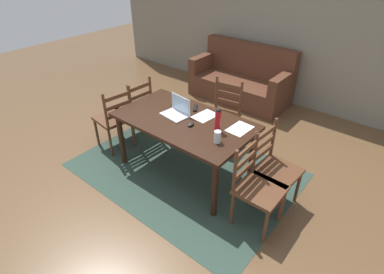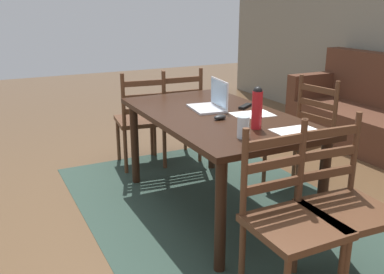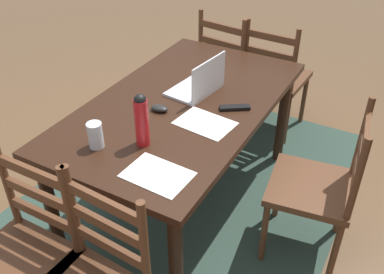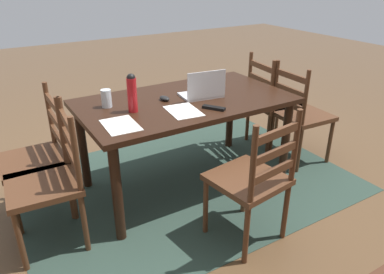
{
  "view_description": "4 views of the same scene",
  "coord_description": "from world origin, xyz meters",
  "px_view_note": "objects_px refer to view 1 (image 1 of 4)",
  "views": [
    {
      "loc": [
        2.05,
        -2.37,
        2.55
      ],
      "look_at": [
        0.04,
        0.1,
        0.48
      ],
      "focal_mm": 28.45,
      "sensor_mm": 36.0,
      "label": 1
    },
    {
      "loc": [
        2.68,
        -1.55,
        1.56
      ],
      "look_at": [
        -0.15,
        -0.13,
        0.56
      ],
      "focal_mm": 40.32,
      "sensor_mm": 36.0,
      "label": 2
    },
    {
      "loc": [
        1.87,
        1.1,
        2.02
      ],
      "look_at": [
        -0.05,
        0.04,
        0.49
      ],
      "focal_mm": 40.76,
      "sensor_mm": 36.0,
      "label": 3
    },
    {
      "loc": [
        1.37,
        2.37,
        1.72
      ],
      "look_at": [
        0.03,
        0.15,
        0.5
      ],
      "focal_mm": 34.47,
      "sensor_mm": 36.0,
      "label": 4
    }
  ],
  "objects_px": {
    "couch": "(242,81)",
    "chair_left_far": "(135,109)",
    "chair_right_far": "(274,169)",
    "drinking_glass": "(217,137)",
    "chair_right_near": "(257,187)",
    "water_bottle": "(218,120)",
    "tv_remote": "(195,108)",
    "chair_far_head": "(222,115)",
    "chair_left_near": "(114,118)",
    "computer_mouse": "(191,124)",
    "dining_table": "(184,126)",
    "laptop": "(177,110)"
  },
  "relations": [
    {
      "from": "chair_left_near",
      "to": "tv_remote",
      "type": "bearing_deg",
      "value": 25.18
    },
    {
      "from": "dining_table",
      "to": "tv_remote",
      "type": "height_order",
      "value": "tv_remote"
    },
    {
      "from": "tv_remote",
      "to": "chair_left_far",
      "type": "bearing_deg",
      "value": 152.51
    },
    {
      "from": "chair_left_far",
      "to": "computer_mouse",
      "type": "bearing_deg",
      "value": -10.86
    },
    {
      "from": "water_bottle",
      "to": "couch",
      "type": "bearing_deg",
      "value": 114.42
    },
    {
      "from": "chair_left_near",
      "to": "chair_right_far",
      "type": "bearing_deg",
      "value": 9.77
    },
    {
      "from": "dining_table",
      "to": "chair_right_near",
      "type": "distance_m",
      "value": 1.15
    },
    {
      "from": "couch",
      "to": "water_bottle",
      "type": "bearing_deg",
      "value": -65.58
    },
    {
      "from": "chair_left_near",
      "to": "laptop",
      "type": "relative_size",
      "value": 2.75
    },
    {
      "from": "laptop",
      "to": "chair_left_near",
      "type": "bearing_deg",
      "value": -166.5
    },
    {
      "from": "chair_left_far",
      "to": "couch",
      "type": "bearing_deg",
      "value": 76.04
    },
    {
      "from": "chair_right_far",
      "to": "couch",
      "type": "bearing_deg",
      "value": 128.5
    },
    {
      "from": "chair_left_near",
      "to": "chair_left_far",
      "type": "bearing_deg",
      "value": 89.96
    },
    {
      "from": "computer_mouse",
      "to": "laptop",
      "type": "bearing_deg",
      "value": 151.66
    },
    {
      "from": "couch",
      "to": "drinking_glass",
      "type": "bearing_deg",
      "value": -64.73
    },
    {
      "from": "couch",
      "to": "chair_left_far",
      "type": "bearing_deg",
      "value": -103.96
    },
    {
      "from": "chair_right_near",
      "to": "chair_right_far",
      "type": "distance_m",
      "value": 0.38
    },
    {
      "from": "couch",
      "to": "tv_remote",
      "type": "relative_size",
      "value": 10.59
    },
    {
      "from": "chair_right_near",
      "to": "chair_right_far",
      "type": "bearing_deg",
      "value": 89.99
    },
    {
      "from": "chair_left_far",
      "to": "drinking_glass",
      "type": "height_order",
      "value": "chair_left_far"
    },
    {
      "from": "chair_right_near",
      "to": "couch",
      "type": "height_order",
      "value": "couch"
    },
    {
      "from": "laptop",
      "to": "tv_remote",
      "type": "height_order",
      "value": "laptop"
    },
    {
      "from": "chair_left_far",
      "to": "couch",
      "type": "xyz_separation_m",
      "value": [
        0.53,
        2.14,
        -0.11
      ]
    },
    {
      "from": "couch",
      "to": "chair_left_near",
      "type": "bearing_deg",
      "value": -101.93
    },
    {
      "from": "couch",
      "to": "water_bottle",
      "type": "height_order",
      "value": "water_bottle"
    },
    {
      "from": "water_bottle",
      "to": "computer_mouse",
      "type": "height_order",
      "value": "water_bottle"
    },
    {
      "from": "chair_right_near",
      "to": "drinking_glass",
      "type": "bearing_deg",
      "value": 175.55
    },
    {
      "from": "chair_right_far",
      "to": "computer_mouse",
      "type": "bearing_deg",
      "value": -165.55
    },
    {
      "from": "chair_left_far",
      "to": "couch",
      "type": "relative_size",
      "value": 0.53
    },
    {
      "from": "dining_table",
      "to": "couch",
      "type": "relative_size",
      "value": 0.92
    },
    {
      "from": "water_bottle",
      "to": "tv_remote",
      "type": "xyz_separation_m",
      "value": [
        -0.52,
        0.26,
        -0.13
      ]
    },
    {
      "from": "dining_table",
      "to": "computer_mouse",
      "type": "distance_m",
      "value": 0.2
    },
    {
      "from": "couch",
      "to": "drinking_glass",
      "type": "height_order",
      "value": "couch"
    },
    {
      "from": "chair_right_far",
      "to": "drinking_glass",
      "type": "bearing_deg",
      "value": -147.56
    },
    {
      "from": "couch",
      "to": "computer_mouse",
      "type": "xyz_separation_m",
      "value": [
        0.74,
        -2.38,
        0.42
      ]
    },
    {
      "from": "chair_left_far",
      "to": "couch",
      "type": "height_order",
      "value": "couch"
    },
    {
      "from": "chair_far_head",
      "to": "tv_remote",
      "type": "relative_size",
      "value": 5.59
    },
    {
      "from": "chair_left_near",
      "to": "water_bottle",
      "type": "distance_m",
      "value": 1.65
    },
    {
      "from": "chair_right_near",
      "to": "laptop",
      "type": "distance_m",
      "value": 1.32
    },
    {
      "from": "chair_right_far",
      "to": "chair_right_near",
      "type": "bearing_deg",
      "value": -90.01
    },
    {
      "from": "chair_right_far",
      "to": "drinking_glass",
      "type": "xyz_separation_m",
      "value": [
        -0.53,
        -0.34,
        0.37
      ]
    },
    {
      "from": "dining_table",
      "to": "chair_left_far",
      "type": "distance_m",
      "value": 1.15
    },
    {
      "from": "chair_far_head",
      "to": "tv_remote",
      "type": "bearing_deg",
      "value": -96.45
    },
    {
      "from": "couch",
      "to": "water_bottle",
      "type": "distance_m",
      "value": 2.57
    },
    {
      "from": "chair_far_head",
      "to": "chair_left_near",
      "type": "bearing_deg",
      "value": -137.0
    },
    {
      "from": "chair_left_far",
      "to": "computer_mouse",
      "type": "distance_m",
      "value": 1.33
    },
    {
      "from": "dining_table",
      "to": "chair_left_far",
      "type": "bearing_deg",
      "value": 170.53
    },
    {
      "from": "chair_right_far",
      "to": "couch",
      "type": "height_order",
      "value": "couch"
    },
    {
      "from": "chair_far_head",
      "to": "chair_right_far",
      "type": "bearing_deg",
      "value": -30.13
    },
    {
      "from": "dining_table",
      "to": "couch",
      "type": "bearing_deg",
      "value": 104.08
    }
  ]
}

